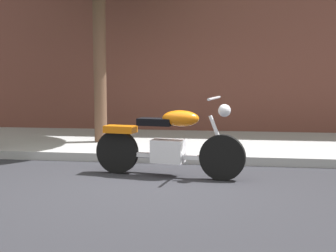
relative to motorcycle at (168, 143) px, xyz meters
name	(u,v)px	position (x,y,z in m)	size (l,w,h in m)	color
ground_plane	(151,182)	(-0.18, -0.36, -0.47)	(60.00, 60.00, 0.00)	#28282D
sidewalk	(178,144)	(-0.18, 2.60, -0.40)	(18.22, 3.37, 0.14)	#9C9C9C
motorcycle	(168,143)	(0.00, 0.00, 0.00)	(2.14, 0.75, 1.12)	black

